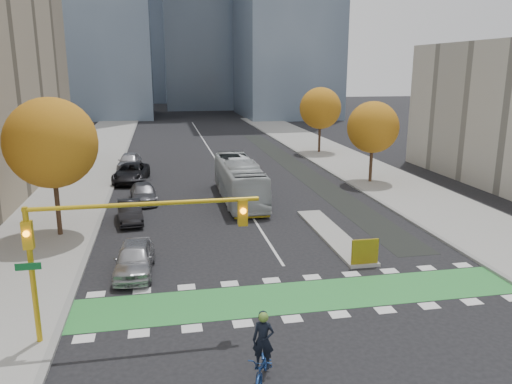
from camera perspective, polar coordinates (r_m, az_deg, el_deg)
name	(u,v)px	position (r m, az deg, el deg)	size (l,w,h in m)	color
ground	(313,312)	(21.28, 6.53, -13.48)	(300.00, 300.00, 0.00)	black
sidewalk_west	(59,202)	(39.93, -21.56, -1.08)	(7.00, 120.00, 0.15)	gray
sidewalk_east	(396,186)	(43.71, 15.72, 0.63)	(7.00, 120.00, 0.15)	gray
curb_west	(108,200)	(39.41, -16.57, -0.86)	(0.30, 120.00, 0.16)	gray
curb_east	(357,188)	(42.27, 11.47, 0.43)	(0.30, 120.00, 0.16)	gray
bike_crossing	(303,296)	(22.56, 5.38, -11.76)	(20.00, 3.00, 0.01)	#2C8839
centre_line	(212,153)	(59.08, -5.05, 4.41)	(0.15, 70.00, 0.01)	silver
bike_lane_paint	(296,167)	(50.74, 4.60, 2.84)	(2.50, 50.00, 0.01)	black
median_island	(332,235)	(30.31, 8.74, -4.85)	(1.60, 10.00, 0.16)	gray
hazard_board	(365,252)	(25.87, 12.34, -6.67)	(1.40, 0.12, 1.30)	yellow
tree_west	(51,143)	(30.88, -22.35, 5.19)	(5.20, 5.20, 8.22)	#332114
tree_east_near	(373,127)	(44.05, 13.22, 7.22)	(4.40, 4.40, 7.08)	#332114
tree_east_far	(320,108)	(59.07, 7.36, 9.47)	(4.80, 4.80, 7.65)	#332114
traffic_signal_west	(105,235)	(18.50, -16.83, -4.74)	(8.53, 0.56, 5.20)	#BF9914
cyclist	(263,359)	(16.65, 0.83, -18.59)	(1.47, 2.25, 2.45)	navy
bus	(239,180)	(37.70, -1.92, 1.36)	(2.59, 11.07, 3.08)	#B8BFC1
parked_car_a	(134,258)	(25.21, -13.74, -7.39)	(1.81, 4.50, 1.53)	#9FA0A5
parked_car_b	(130,212)	(33.49, -14.24, -2.20)	(1.46, 4.19, 1.38)	black
parked_car_c	(143,193)	(38.29, -12.74, -0.13)	(1.87, 4.59, 1.33)	#515156
parked_car_d	(131,173)	(45.31, -14.08, 2.14)	(2.67, 5.80, 1.61)	black
parked_car_e	(129,161)	(50.86, -14.27, 3.43)	(1.97, 4.90, 1.67)	#AAAAAF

